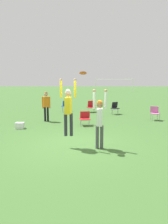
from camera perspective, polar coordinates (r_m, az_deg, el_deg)
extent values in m
plane|color=#3D662D|center=(8.52, -2.14, -8.62)|extent=(120.00, 120.00, 0.00)
cylinder|color=#2D2D38|center=(8.05, -4.81, -3.34)|extent=(0.12, 0.12, 0.83)
cylinder|color=#2D2D38|center=(8.03, -3.35, -3.35)|extent=(0.12, 0.12, 0.83)
cube|color=yellow|center=(7.92, -4.14, 1.69)|extent=(0.24, 0.47, 0.59)
sphere|color=tan|center=(7.88, -4.17, 4.83)|extent=(0.23, 0.23, 0.23)
sphere|color=#B7B2AD|center=(7.87, -4.18, 5.28)|extent=(0.19, 0.19, 0.19)
cylinder|color=yellow|center=(7.89, -6.02, 6.06)|extent=(0.08, 0.08, 0.62)
sphere|color=tan|center=(7.88, -6.06, 8.33)|extent=(0.10, 0.10, 0.10)
cylinder|color=yellow|center=(7.85, -2.34, 6.09)|extent=(0.08, 0.08, 0.62)
sphere|color=tan|center=(7.84, -2.35, 8.37)|extent=(0.10, 0.10, 0.10)
cylinder|color=#4C4C51|center=(8.02, 3.47, -6.54)|extent=(0.12, 0.12, 0.86)
cylinder|color=#4C4C51|center=(8.03, 4.65, -6.53)|extent=(0.12, 0.12, 0.86)
cube|color=white|center=(7.86, 4.12, -1.36)|extent=(0.23, 0.38, 0.61)
sphere|color=#9E704C|center=(7.80, 4.15, 1.90)|extent=(0.23, 0.23, 0.23)
sphere|color=orange|center=(7.79, 4.16, 2.37)|extent=(0.20, 0.20, 0.20)
cylinder|color=white|center=(7.77, 2.65, 3.21)|extent=(0.08, 0.08, 0.65)
sphere|color=#9E704C|center=(7.74, 2.66, 5.59)|extent=(0.10, 0.10, 0.10)
cylinder|color=white|center=(7.79, 5.69, 3.19)|extent=(0.08, 0.08, 0.65)
sphere|color=#9E704C|center=(7.77, 5.73, 5.56)|extent=(0.10, 0.10, 0.10)
cylinder|color=#E04C23|center=(7.73, -0.26, 10.14)|extent=(0.26, 0.25, 0.11)
cylinder|color=gray|center=(16.27, 1.07, 0.49)|extent=(0.02, 0.02, 0.39)
cylinder|color=gray|center=(16.28, 2.67, 0.49)|extent=(0.02, 0.02, 0.39)
cylinder|color=gray|center=(16.72, 1.06, 0.72)|extent=(0.02, 0.02, 0.39)
cylinder|color=gray|center=(16.73, 2.62, 0.72)|extent=(0.02, 0.02, 0.39)
cube|color=#B21E23|center=(16.48, 1.86, 1.21)|extent=(0.71, 0.71, 0.04)
cube|color=#B21E23|center=(16.69, 1.84, 2.19)|extent=(0.53, 0.34, 0.47)
cylinder|color=gray|center=(13.76, 17.52, -1.35)|extent=(0.02, 0.02, 0.44)
cylinder|color=gray|center=(13.88, 19.14, -1.34)|extent=(0.02, 0.02, 0.44)
cylinder|color=gray|center=(14.14, 17.05, -1.06)|extent=(0.02, 0.02, 0.44)
cylinder|color=gray|center=(14.26, 18.63, -1.05)|extent=(0.02, 0.02, 0.44)
cube|color=#C666A3|center=(13.98, 18.12, -0.38)|extent=(0.64, 0.64, 0.04)
cube|color=#C666A3|center=(14.15, 17.90, 0.65)|extent=(0.48, 0.30, 0.41)
cylinder|color=gray|center=(11.64, -0.88, -2.89)|extent=(0.02, 0.02, 0.38)
cylinder|color=gray|center=(11.63, 1.35, -2.90)|extent=(0.02, 0.02, 0.38)
cylinder|color=gray|center=(12.08, -0.82, -2.46)|extent=(0.02, 0.02, 0.38)
cylinder|color=gray|center=(12.08, 1.32, -2.46)|extent=(0.02, 0.02, 0.38)
cube|color=#B21E23|center=(11.82, 0.24, -1.86)|extent=(0.61, 0.61, 0.04)
cube|color=#B21E23|center=(12.03, 0.25, -0.68)|extent=(0.54, 0.18, 0.37)
cylinder|color=gray|center=(15.45, 7.45, 0.08)|extent=(0.02, 0.02, 0.45)
cylinder|color=gray|center=(15.51, 8.94, 0.08)|extent=(0.02, 0.02, 0.45)
cylinder|color=gray|center=(15.85, 7.28, 0.31)|extent=(0.02, 0.02, 0.45)
cylinder|color=gray|center=(15.90, 8.73, 0.30)|extent=(0.02, 0.02, 0.45)
cube|color=black|center=(15.65, 8.11, 0.94)|extent=(0.65, 0.65, 0.04)
cube|color=black|center=(15.84, 8.03, 1.86)|extent=(0.47, 0.33, 0.42)
cylinder|color=gray|center=(16.49, -5.67, 0.67)|extent=(0.02, 0.02, 0.45)
cylinder|color=gray|center=(16.45, -4.26, 0.66)|extent=(0.02, 0.02, 0.45)
cylinder|color=gray|center=(16.89, -5.52, 0.86)|extent=(0.02, 0.02, 0.45)
cylinder|color=gray|center=(16.85, -4.14, 0.86)|extent=(0.02, 0.02, 0.45)
cube|color=#235193|center=(16.64, -4.90, 1.46)|extent=(0.66, 0.66, 0.04)
cube|color=#235193|center=(16.84, -4.84, 2.30)|extent=(0.46, 0.34, 0.40)
cylinder|color=black|center=(13.19, -10.14, -0.57)|extent=(0.12, 0.12, 0.86)
cylinder|color=black|center=(13.16, -9.43, -0.57)|extent=(0.12, 0.12, 0.86)
cube|color=orange|center=(13.07, -9.87, 2.61)|extent=(0.42, 0.34, 0.61)
sphere|color=tan|center=(13.03, -9.92, 4.59)|extent=(0.23, 0.23, 0.23)
sphere|color=olive|center=(13.03, -9.93, 4.87)|extent=(0.20, 0.20, 0.20)
cylinder|color=orange|center=(13.12, -10.77, 2.53)|extent=(0.08, 0.08, 0.65)
sphere|color=tan|center=(13.16, -10.72, 1.13)|extent=(0.10, 0.10, 0.10)
cylinder|color=orange|center=(13.04, -8.96, 2.54)|extent=(0.08, 0.08, 0.65)
sphere|color=tan|center=(13.08, -8.93, 1.13)|extent=(0.10, 0.10, 0.10)
cube|color=white|center=(11.68, -16.40, -3.46)|extent=(0.42, 0.32, 0.28)
cube|color=silver|center=(11.64, -16.43, -2.72)|extent=(0.42, 0.32, 0.02)
cylinder|color=white|center=(41.75, 3.03, 6.90)|extent=(0.10, 0.10, 2.30)
cylinder|color=white|center=(42.63, 12.54, 6.75)|extent=(0.10, 0.10, 2.30)
cylinder|color=white|center=(42.02, 7.87, 8.42)|extent=(7.00, 0.10, 0.10)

